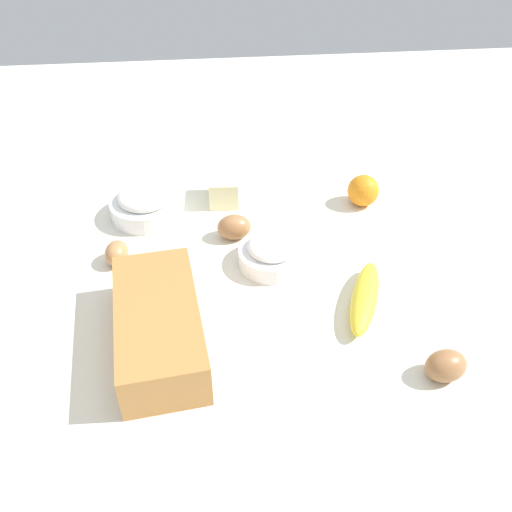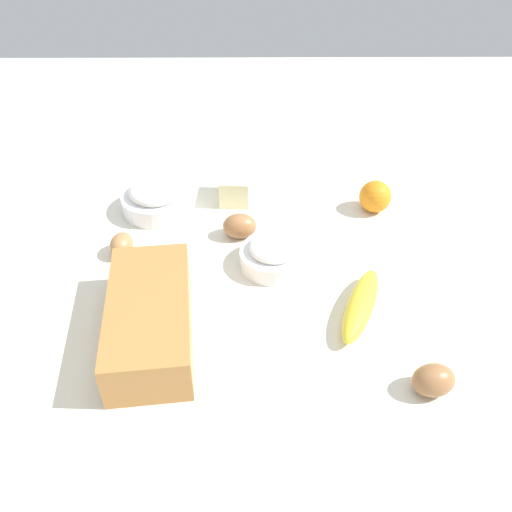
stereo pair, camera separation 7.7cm
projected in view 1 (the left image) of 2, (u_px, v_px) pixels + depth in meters
ground_plane at (256, 276)px, 1.03m from camera, size 2.40×2.40×0.02m
loaf_pan at (159, 324)px, 0.86m from camera, size 0.29×0.16×0.08m
flour_bowl at (145, 204)px, 1.15m from camera, size 0.15×0.15×0.07m
sugar_bowl at (272, 253)px, 1.02m from camera, size 0.13×0.13×0.06m
banana at (365, 297)px, 0.94m from camera, size 0.19×0.11×0.04m
orange_fruit at (363, 191)px, 1.18m from camera, size 0.07×0.07×0.07m
butter_block at (224, 188)px, 1.20m from camera, size 0.09×0.07×0.06m
egg_near_butter at (117, 253)px, 1.03m from camera, size 0.06×0.05×0.04m
egg_beside_bowl at (446, 366)px, 0.81m from camera, size 0.06×0.07×0.05m
egg_loose at (234, 227)px, 1.09m from camera, size 0.05×0.07×0.05m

